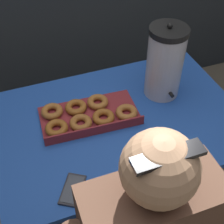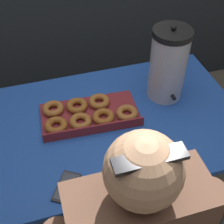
# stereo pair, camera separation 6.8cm
# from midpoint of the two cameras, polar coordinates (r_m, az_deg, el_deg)

# --- Properties ---
(ground_plane) EXTENTS (12.00, 12.00, 0.00)m
(ground_plane) POSITION_cam_midpoint_polar(r_m,az_deg,el_deg) (2.09, 0.09, -15.23)
(ground_plane) COLOR brown
(folding_table) EXTENTS (1.20, 0.81, 0.72)m
(folding_table) POSITION_cam_midpoint_polar(r_m,az_deg,el_deg) (1.55, 0.12, -2.53)
(folding_table) COLOR #1E479E
(folding_table) RESTS_ON ground
(donut_box) EXTENTS (0.48, 0.28, 0.05)m
(donut_box) POSITION_cam_midpoint_polar(r_m,az_deg,el_deg) (1.51, -5.87, -0.61)
(donut_box) COLOR maroon
(donut_box) RESTS_ON folding_table
(coffee_urn) EXTENTS (0.19, 0.21, 0.40)m
(coffee_urn) POSITION_cam_midpoint_polar(r_m,az_deg,el_deg) (1.56, 8.39, 8.95)
(coffee_urn) COLOR #B7B7BC
(coffee_urn) RESTS_ON folding_table
(cell_phone) EXTENTS (0.14, 0.16, 0.01)m
(cell_phone) POSITION_cam_midpoint_polar(r_m,az_deg,el_deg) (1.28, -8.79, -13.89)
(cell_phone) COLOR black
(cell_phone) RESTS_ON folding_table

